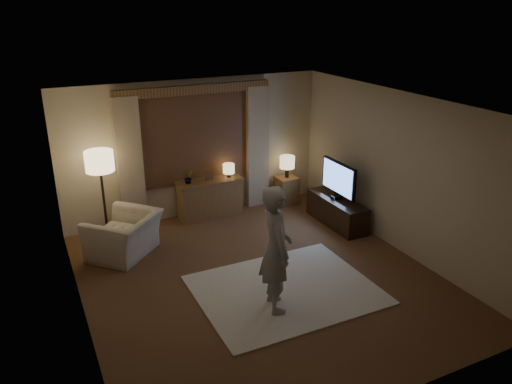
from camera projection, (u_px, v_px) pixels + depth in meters
room at (246, 185)px, 7.42m from camera, size 5.04×5.54×2.64m
rug at (285, 290)px, 7.17m from camera, size 2.50×2.00×0.02m
sideboard at (210, 199)px, 9.51m from camera, size 1.20×0.40×0.70m
picture_frame at (209, 177)px, 9.35m from camera, size 0.16×0.02×0.20m
plant at (189, 178)px, 9.17m from camera, size 0.17×0.13×0.30m
table_lamp_sideboard at (229, 169)px, 9.48m from camera, size 0.22×0.22×0.30m
floor_lamp at (100, 166)px, 8.19m from camera, size 0.47×0.47×1.61m
armchair at (124, 236)px, 8.06m from camera, size 1.41×1.41×0.69m
side_table at (287, 190)px, 10.17m from camera, size 0.40×0.40×0.56m
table_lamp_side at (287, 163)px, 9.96m from camera, size 0.30×0.30×0.44m
tv_stand at (337, 211)px, 9.23m from camera, size 0.45×1.40×0.50m
tv at (339, 179)px, 9.00m from camera, size 0.24×0.97×0.70m
person at (276, 249)px, 6.46m from camera, size 0.53×0.71×1.74m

